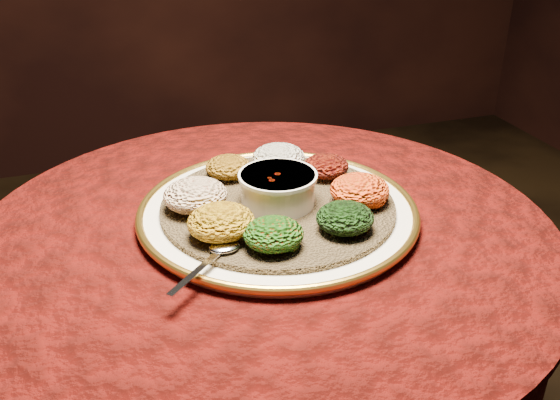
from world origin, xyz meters
name	(u,v)px	position (x,y,z in m)	size (l,w,h in m)	color
table	(266,313)	(0.00, 0.00, 0.55)	(0.96, 0.96, 0.73)	black
platter	(278,212)	(0.03, 0.02, 0.75)	(0.57, 0.57, 0.02)	white
injera	(278,206)	(0.03, 0.02, 0.76)	(0.39, 0.39, 0.01)	brown
stew_bowl	(278,186)	(0.03, 0.02, 0.79)	(0.13, 0.13, 0.05)	silver
spoon	(220,251)	(-0.10, -0.10, 0.77)	(0.12, 0.11, 0.01)	silver
portion_ayib	(279,157)	(0.07, 0.15, 0.79)	(0.10, 0.09, 0.05)	beige
portion_kitfo	(326,166)	(0.14, 0.09, 0.78)	(0.08, 0.08, 0.04)	black
portion_tikil	(360,190)	(0.16, -0.02, 0.79)	(0.10, 0.09, 0.05)	orange
portion_gomen	(345,218)	(0.10, -0.10, 0.78)	(0.09, 0.09, 0.04)	black
portion_mixveg	(273,234)	(-0.02, -0.11, 0.78)	(0.09, 0.09, 0.04)	#AF270B
portion_kik	(221,222)	(-0.08, -0.05, 0.79)	(0.10, 0.10, 0.05)	#BF8D10
portion_timatim	(195,195)	(-0.10, 0.04, 0.79)	(0.10, 0.10, 0.05)	maroon
portion_shiro	(228,167)	(-0.02, 0.14, 0.78)	(0.08, 0.08, 0.04)	#84550F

